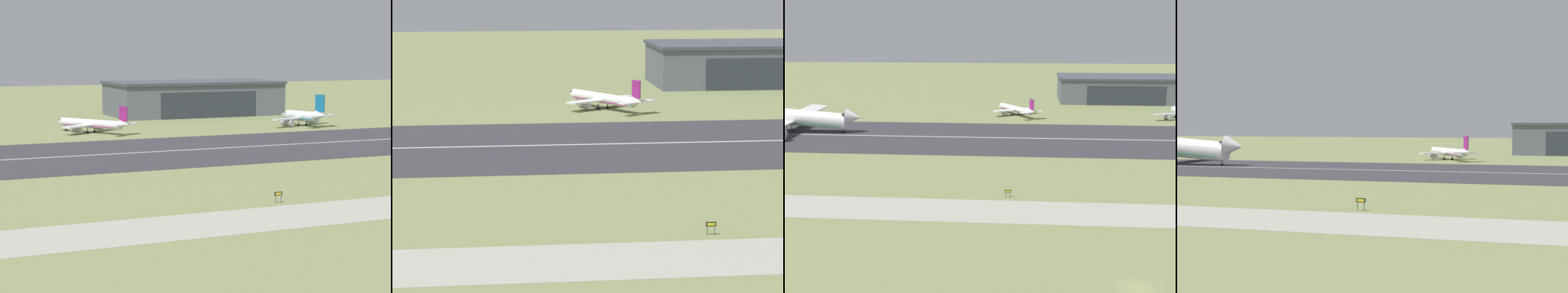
{
  "view_description": "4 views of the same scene",
  "coord_description": "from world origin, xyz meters",
  "views": [
    {
      "loc": [
        -70.86,
        -56.67,
        21.59
      ],
      "look_at": [
        -22.22,
        58.94,
        5.76
      ],
      "focal_mm": 70.0,
      "sensor_mm": 36.0,
      "label": 1
    },
    {
      "loc": [
        -44.13,
        -65.29,
        30.5
      ],
      "look_at": [
        -30.89,
        57.45,
        6.99
      ],
      "focal_mm": 85.0,
      "sensor_mm": 36.0,
      "label": 2
    },
    {
      "loc": [
        -15.78,
        -68.69,
        34.83
      ],
      "look_at": [
        -26.13,
        60.74,
        5.17
      ],
      "focal_mm": 50.0,
      "sensor_mm": 36.0,
      "label": 3
    },
    {
      "loc": [
        -0.43,
        -28.43,
        10.89
      ],
      "look_at": [
        -22.24,
        57.66,
        7.25
      ],
      "focal_mm": 50.0,
      "sensor_mm": 36.0,
      "label": 4
    }
  ],
  "objects": [
    {
      "name": "ground_plane",
      "position": [
        0.0,
        47.86,
        0.0
      ],
      "size": [
        732.32,
        732.32,
        0.0
      ],
      "primitive_type": "plane",
      "color": "#7A8451"
    },
    {
      "name": "runway_strip",
      "position": [
        0.0,
        95.71,
        0.03
      ],
      "size": [
        492.32,
        47.87,
        0.06
      ],
      "primitive_type": "cube",
      "color": "#333338",
      "rests_on": "ground_plane"
    },
    {
      "name": "runway_centreline",
      "position": [
        0.0,
        95.71,
        0.07
      ],
      "size": [
        443.09,
        0.7,
        0.01
      ],
      "primitive_type": "cube",
      "color": "silver",
      "rests_on": "runway_strip"
    },
    {
      "name": "hangar_building",
      "position": [
        28.15,
        180.73,
        5.72
      ],
      "size": [
        56.59,
        28.56,
        11.4
      ],
      "color": "slate",
      "rests_on": "ground_plane"
    },
    {
      "name": "airplane_parked_west",
      "position": [
        -18.64,
        138.21,
        2.36
      ],
      "size": [
        19.26,
        23.74,
        7.48
      ],
      "color": "white",
      "rests_on": "ground_plane"
    },
    {
      "name": "airplane_parked_centre",
      "position": [
        42.52,
        132.96,
        2.74
      ],
      "size": [
        22.33,
        17.6,
        9.29
      ],
      "color": "silver",
      "rests_on": "ground_plane"
    },
    {
      "name": "runway_sign",
      "position": [
        -18.56,
        37.11,
        1.17
      ],
      "size": [
        1.22,
        0.13,
        1.6
      ],
      "color": "#4C4C51",
      "rests_on": "ground_plane"
    }
  ]
}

